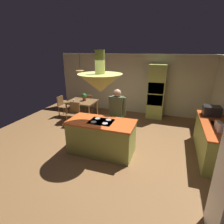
# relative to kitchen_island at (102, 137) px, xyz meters

# --- Properties ---
(ground) EXTENTS (8.16, 8.16, 0.00)m
(ground) POSITION_rel_kitchen_island_xyz_m (0.00, 0.20, -0.47)
(ground) COLOR olive
(wall_back) EXTENTS (6.80, 0.10, 2.55)m
(wall_back) POSITION_rel_kitchen_island_xyz_m (0.00, 3.65, 0.81)
(wall_back) COLOR beige
(wall_back) RESTS_ON ground
(kitchen_island) EXTENTS (1.81, 0.90, 0.95)m
(kitchen_island) POSITION_rel_kitchen_island_xyz_m (0.00, 0.00, 0.00)
(kitchen_island) COLOR #A0A84C
(kitchen_island) RESTS_ON ground
(counter_run_right) EXTENTS (0.73, 2.15, 0.93)m
(counter_run_right) POSITION_rel_kitchen_island_xyz_m (2.84, 0.80, 0.01)
(counter_run_right) COLOR #A0A84C
(counter_run_right) RESTS_ON ground
(oven_tower) EXTENTS (0.66, 0.62, 2.18)m
(oven_tower) POSITION_rel_kitchen_island_xyz_m (1.10, 3.24, 0.62)
(oven_tower) COLOR #A0A84C
(oven_tower) RESTS_ON ground
(dining_table) EXTENTS (1.11, 0.89, 0.76)m
(dining_table) POSITION_rel_kitchen_island_xyz_m (-1.70, 2.10, 0.19)
(dining_table) COLOR brown
(dining_table) RESTS_ON ground
(person_at_island) EXTENTS (0.53, 0.22, 1.66)m
(person_at_island) POSITION_rel_kitchen_island_xyz_m (0.22, 0.72, 0.49)
(person_at_island) COLOR tan
(person_at_island) RESTS_ON ground
(range_hood) EXTENTS (1.10, 1.10, 1.00)m
(range_hood) POSITION_rel_kitchen_island_xyz_m (0.00, 0.00, 1.51)
(range_hood) COLOR #A0A84C
(pendant_light_over_table) EXTENTS (0.32, 0.32, 0.82)m
(pendant_light_over_table) POSITION_rel_kitchen_island_xyz_m (-1.70, 2.10, 1.39)
(pendant_light_over_table) COLOR #E0B266
(chair_facing_island) EXTENTS (0.40, 0.40, 0.87)m
(chair_facing_island) POSITION_rel_kitchen_island_xyz_m (-1.70, 1.43, 0.04)
(chair_facing_island) COLOR brown
(chair_facing_island) RESTS_ON ground
(chair_by_back_wall) EXTENTS (0.40, 0.40, 0.87)m
(chair_by_back_wall) POSITION_rel_kitchen_island_xyz_m (-1.70, 2.77, 0.04)
(chair_by_back_wall) COLOR brown
(chair_by_back_wall) RESTS_ON ground
(chair_at_corner) EXTENTS (0.40, 0.40, 0.87)m
(chair_at_corner) POSITION_rel_kitchen_island_xyz_m (-2.63, 2.10, 0.04)
(chair_at_corner) COLOR brown
(chair_at_corner) RESTS_ON ground
(potted_plant_on_table) EXTENTS (0.20, 0.20, 0.30)m
(potted_plant_on_table) POSITION_rel_kitchen_island_xyz_m (-1.63, 2.19, 0.46)
(potted_plant_on_table) COLOR #99382D
(potted_plant_on_table) RESTS_ON dining_table
(cup_on_table) EXTENTS (0.07, 0.07, 0.09)m
(cup_on_table) POSITION_rel_kitchen_island_xyz_m (-1.94, 1.88, 0.34)
(cup_on_table) COLOR white
(cup_on_table) RESTS_ON dining_table
(canister_flour) EXTENTS (0.13, 0.13, 0.22)m
(canister_flour) POSITION_rel_kitchen_island_xyz_m (2.84, 0.27, 0.57)
(canister_flour) COLOR silver
(canister_flour) RESTS_ON counter_run_right
(canister_sugar) EXTENTS (0.13, 0.13, 0.19)m
(canister_sugar) POSITION_rel_kitchen_island_xyz_m (2.84, 0.45, 0.55)
(canister_sugar) COLOR silver
(canister_sugar) RESTS_ON counter_run_right
(canister_tea) EXTENTS (0.11, 0.11, 0.15)m
(canister_tea) POSITION_rel_kitchen_island_xyz_m (2.84, 0.63, 0.54)
(canister_tea) COLOR silver
(canister_tea) RESTS_ON counter_run_right
(microwave_on_counter) EXTENTS (0.46, 0.36, 0.28)m
(microwave_on_counter) POSITION_rel_kitchen_island_xyz_m (2.84, 1.43, 0.60)
(microwave_on_counter) COLOR #232326
(microwave_on_counter) RESTS_ON counter_run_right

